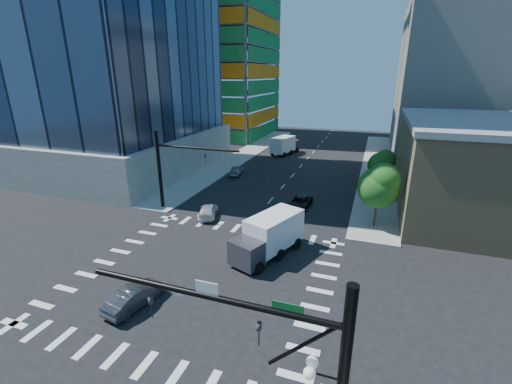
% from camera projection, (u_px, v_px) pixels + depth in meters
% --- Properties ---
extents(ground, '(160.00, 160.00, 0.00)m').
position_uv_depth(ground, '(204.00, 276.00, 27.18)').
color(ground, black).
rests_on(ground, ground).
extents(road_markings, '(20.00, 20.00, 0.01)m').
position_uv_depth(road_markings, '(204.00, 276.00, 27.18)').
color(road_markings, silver).
rests_on(road_markings, ground).
extents(sidewalk_ne, '(5.00, 60.00, 0.15)m').
position_uv_depth(sidewalk_ne, '(377.00, 166.00, 58.92)').
color(sidewalk_ne, gray).
rests_on(sidewalk_ne, ground).
extents(sidewalk_nw, '(5.00, 60.00, 0.15)m').
position_uv_depth(sidewalk_nw, '(242.00, 155.00, 66.72)').
color(sidewalk_nw, gray).
rests_on(sidewalk_nw, ground).
extents(construction_building, '(25.16, 34.50, 70.60)m').
position_uv_depth(construction_building, '(217.00, 32.00, 82.88)').
color(construction_building, gray).
rests_on(construction_building, ground).
extents(commercial_building, '(20.50, 22.50, 10.60)m').
position_uv_depth(commercial_building, '(501.00, 169.00, 37.25)').
color(commercial_building, tan).
rests_on(commercial_building, ground).
extents(bg_building_ne, '(24.00, 30.00, 28.00)m').
position_uv_depth(bg_building_ne, '(470.00, 80.00, 63.20)').
color(bg_building_ne, slate).
rests_on(bg_building_ne, ground).
extents(signal_mast_se, '(10.51, 2.48, 9.00)m').
position_uv_depth(signal_mast_se, '(316.00, 381.00, 11.97)').
color(signal_mast_se, black).
rests_on(signal_mast_se, sidewalk_se).
extents(signal_mast_nw, '(10.20, 0.40, 9.00)m').
position_uv_depth(signal_mast_nw, '(170.00, 164.00, 38.75)').
color(signal_mast_nw, black).
rests_on(signal_mast_nw, sidewalk_nw).
extents(tree_south, '(4.16, 4.16, 6.82)m').
position_uv_depth(tree_south, '(380.00, 185.00, 34.10)').
color(tree_south, '#382316').
rests_on(tree_south, sidewalk_ne).
extents(tree_north, '(3.54, 3.52, 5.78)m').
position_uv_depth(tree_north, '(382.00, 164.00, 44.93)').
color(tree_north, '#382316').
rests_on(tree_north, sidewalk_ne).
extents(car_nb_far, '(2.49, 4.86, 1.31)m').
position_uv_depth(car_nb_far, '(300.00, 203.00, 40.71)').
color(car_nb_far, black).
rests_on(car_nb_far, ground).
extents(car_sb_near, '(3.19, 4.94, 1.33)m').
position_uv_depth(car_sb_near, '(208.00, 211.00, 38.32)').
color(car_sb_near, white).
rests_on(car_sb_near, ground).
extents(car_sb_mid, '(2.48, 4.57, 1.48)m').
position_uv_depth(car_sb_mid, '(236.00, 170.00, 53.96)').
color(car_sb_mid, '#929699').
rests_on(car_sb_mid, ground).
extents(car_sb_cross, '(2.33, 4.70, 1.48)m').
position_uv_depth(car_sb_cross, '(134.00, 296.00, 23.44)').
color(car_sb_cross, '#454449').
rests_on(car_sb_cross, ground).
extents(box_truck_near, '(5.10, 7.36, 3.55)m').
position_uv_depth(box_truck_near, '(266.00, 240.00, 29.61)').
color(box_truck_near, black).
rests_on(box_truck_near, ground).
extents(box_truck_far, '(4.49, 7.25, 3.54)m').
position_uv_depth(box_truck_far, '(286.00, 146.00, 67.87)').
color(box_truck_far, black).
rests_on(box_truck_far, ground).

